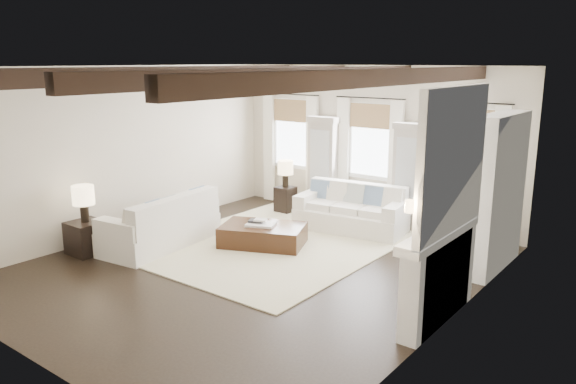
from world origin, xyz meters
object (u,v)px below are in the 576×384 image
Objects in this scene: sofa_back at (352,212)px; ottoman at (263,235)px; sofa_left at (163,225)px; side_table_back at (285,199)px; side_table_front at (87,237)px.

sofa_back is 1.52× the size of ottoman.
sofa_left is at bearing -126.57° from sofa_back.
side_table_back reaches higher than ottoman.
sofa_back is 3.93× the size of side_table_front.
ottoman is 2.59× the size of side_table_front.
sofa_back is 1.99m from ottoman.
ottoman is 2.58× the size of side_table_back.
sofa_left is (-2.18, -2.94, 0.02)m from sofa_back.
sofa_left is 1.58× the size of ottoman.
sofa_back reaches higher than side_table_front.
ottoman is (-0.77, -1.82, -0.18)m from sofa_back.
sofa_back is at bearing 53.74° from side_table_front.
sofa_left reaches higher than ottoman.
sofa_left reaches higher than sofa_back.
sofa_left reaches higher than side_table_front.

